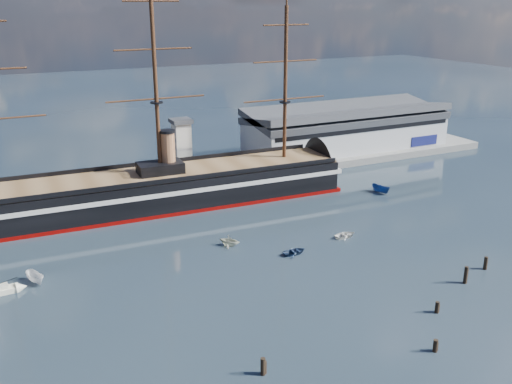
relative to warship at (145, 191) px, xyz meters
name	(u,v)px	position (x,y,z in m)	size (l,w,h in m)	color
ground	(223,230)	(10.45, -20.00, -4.04)	(600.00, 600.00, 0.00)	#1B2933
quay	(205,177)	(20.45, 16.00, -4.04)	(180.00, 18.00, 2.00)	slate
warehouse	(347,128)	(68.45, 20.00, 3.95)	(63.00, 21.00, 11.60)	#B7BABC
quay_tower	(182,147)	(13.45, 13.00, 5.72)	(5.00, 5.00, 15.00)	silver
warship	(145,191)	(0.00, 0.00, 0.00)	(113.18, 19.74, 53.94)	black
motorboat_a	(36,283)	(-26.80, -27.59, -4.04)	(5.84, 2.14, 2.34)	white
motorboat_b	(295,254)	(17.80, -36.73, -4.04)	(2.88, 1.15, 1.34)	navy
motorboat_d	(230,246)	(8.44, -27.90, -4.04)	(6.62, 2.87, 2.43)	beige
motorboat_e	(345,237)	(30.91, -34.30, -4.04)	(2.92, 1.17, 1.36)	white
motorboat_f	(381,193)	(54.56, -15.16, -4.04)	(6.14, 2.25, 2.45)	navy
piling_near_left	(263,375)	(-3.87, -66.35, -4.04)	(0.64, 0.64, 3.11)	black
piling_near_mid	(435,352)	(19.14, -72.16, -4.04)	(0.64, 0.64, 2.52)	black
piling_near_right	(465,283)	(37.53, -59.39, -4.04)	(0.64, 0.64, 3.73)	black
piling_far_right	(485,269)	(44.61, -57.08, -4.04)	(0.64, 0.64, 3.09)	black
piling_extra	(437,313)	(26.54, -64.57, -4.04)	(0.64, 0.64, 2.55)	black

